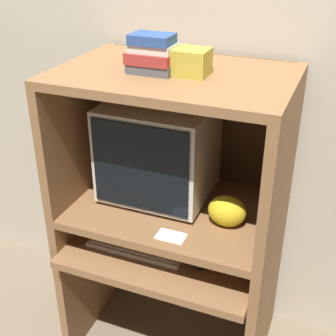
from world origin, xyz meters
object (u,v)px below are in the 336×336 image
object	(u,v)px
crt_monitor	(159,150)
book_stack	(152,54)
snack_bag	(227,211)
keyboard	(137,247)
storage_box	(190,62)
mouse	(199,265)

from	to	relation	value
crt_monitor	book_stack	world-z (taller)	book_stack
snack_bag	book_stack	xyz separation A→B (m)	(-0.33, 0.01, 0.61)
keyboard	storage_box	xyz separation A→B (m)	(0.18, 0.14, 0.81)
storage_box	snack_bag	bearing A→B (deg)	-11.38
book_stack	crt_monitor	bearing A→B (deg)	102.41
crt_monitor	mouse	world-z (taller)	crt_monitor
mouse	storage_box	size ratio (longest dim) A/B	0.46
keyboard	mouse	distance (m)	0.30
keyboard	storage_box	distance (m)	0.84
snack_bag	keyboard	bearing A→B (deg)	-165.06
mouse	storage_box	xyz separation A→B (m)	(-0.11, 0.15, 0.81)
keyboard	book_stack	bearing A→B (deg)	70.58
mouse	storage_box	distance (m)	0.83
mouse	snack_bag	size ratio (longest dim) A/B	0.41
crt_monitor	keyboard	distance (m)	0.44
storage_box	keyboard	bearing A→B (deg)	-143.24
keyboard	snack_bag	world-z (taller)	snack_bag
crt_monitor	storage_box	world-z (taller)	storage_box
mouse	book_stack	distance (m)	0.88
keyboard	snack_bag	bearing A→B (deg)	14.94
mouse	snack_bag	bearing A→B (deg)	56.99
keyboard	book_stack	size ratio (longest dim) A/B	2.42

